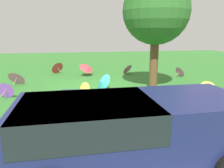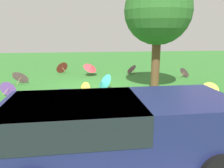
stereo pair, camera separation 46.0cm
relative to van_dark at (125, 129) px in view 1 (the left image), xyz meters
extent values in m
plane|color=#2D6B28|center=(0.00, -7.07, -0.91)|extent=(40.00, 40.00, 0.00)
cube|color=#9E9EA3|center=(0.00, -0.17, -0.91)|extent=(40.00, 3.95, 0.01)
cube|color=#191E4C|center=(-0.17, 0.00, -0.06)|extent=(4.63, 1.98, 1.35)
cube|color=black|center=(0.75, 0.01, 0.34)|extent=(2.61, 1.96, 0.55)
cylinder|color=black|center=(1.46, -0.93, -0.53)|extent=(0.76, 0.23, 0.76)
cylinder|color=black|center=(-1.76, -0.98, -0.53)|extent=(0.76, 0.23, 0.76)
cube|color=navy|center=(0.63, -3.54, -0.46)|extent=(1.63, 0.57, 0.05)
cube|color=navy|center=(0.65, -3.34, -0.24)|extent=(1.60, 0.23, 0.45)
cube|color=black|center=(1.27, -3.59, -0.69)|extent=(0.11, 0.41, 0.45)
cube|color=black|center=(-0.01, -3.49, -0.69)|extent=(0.11, 0.41, 0.45)
cylinder|color=brown|center=(-2.89, -6.24, 0.50)|extent=(0.41, 0.41, 2.82)
sphere|color=#286023|center=(-2.89, -6.24, 2.85)|extent=(3.13, 3.13, 3.13)
cylinder|color=tan|center=(-5.48, -8.88, -0.72)|extent=(0.40, 0.16, 0.24)
cone|color=pink|center=(-5.73, -8.97, -0.57)|extent=(0.67, 0.80, 0.67)
sphere|color=tan|center=(-5.79, -8.99, -0.54)|extent=(0.06, 0.05, 0.05)
cylinder|color=tan|center=(0.41, -5.87, -0.67)|extent=(0.28, 0.25, 0.13)
cone|color=yellow|center=(0.57, -5.72, -0.61)|extent=(0.61, 0.63, 0.61)
sphere|color=tan|center=(0.61, -5.69, -0.59)|extent=(0.06, 0.06, 0.04)
cylinder|color=tan|center=(1.98, -11.20, -0.63)|extent=(0.26, 0.33, 0.22)
cone|color=#D8383F|center=(2.13, -11.41, -0.49)|extent=(1.01, 0.95, 0.83)
sphere|color=tan|center=(2.17, -11.46, -0.46)|extent=(0.06, 0.06, 0.05)
cylinder|color=tan|center=(-5.09, -5.04, -0.76)|extent=(0.13, 0.30, 0.30)
cone|color=yellow|center=(-5.02, -4.86, -0.58)|extent=(0.91, 0.82, 0.62)
sphere|color=tan|center=(-5.01, -4.82, -0.55)|extent=(0.05, 0.06, 0.05)
cylinder|color=tan|center=(-2.75, -10.37, -0.75)|extent=(0.29, 0.34, 0.32)
cone|color=pink|center=(-2.59, -10.57, -0.57)|extent=(0.94, 0.91, 0.68)
sphere|color=tan|center=(-2.56, -10.61, -0.53)|extent=(0.06, 0.06, 0.05)
cylinder|color=tan|center=(-0.63, -6.47, -0.65)|extent=(0.43, 0.18, 0.28)
cone|color=teal|center=(-0.35, -6.37, -0.47)|extent=(0.92, 1.08, 0.88)
sphere|color=tan|center=(-0.27, -6.34, -0.42)|extent=(0.06, 0.05, 0.05)
cylinder|color=tan|center=(3.96, -5.60, -0.63)|extent=(0.11, 0.46, 0.15)
cone|color=purple|center=(3.90, -5.88, -0.55)|extent=(0.77, 0.44, 0.73)
sphere|color=tan|center=(3.89, -5.93, -0.53)|extent=(0.04, 0.05, 0.04)
cylinder|color=tan|center=(0.31, -10.37, -0.66)|extent=(0.24, 0.30, 0.50)
cone|color=#D8383F|center=(0.18, -10.20, -0.36)|extent=(1.18, 1.17, 0.62)
sphere|color=tan|center=(0.15, -10.17, -0.30)|extent=(0.06, 0.06, 0.05)
cylinder|color=tan|center=(4.11, -8.14, -0.70)|extent=(0.14, 0.38, 0.32)
cone|color=pink|center=(4.03, -8.39, -0.49)|extent=(1.09, 0.96, 0.84)
sphere|color=tan|center=(4.01, -8.47, -0.43)|extent=(0.05, 0.06, 0.05)
camera|label=1|loc=(0.97, 4.08, 1.93)|focal=35.68mm
camera|label=2|loc=(0.52, 4.15, 1.93)|focal=35.68mm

